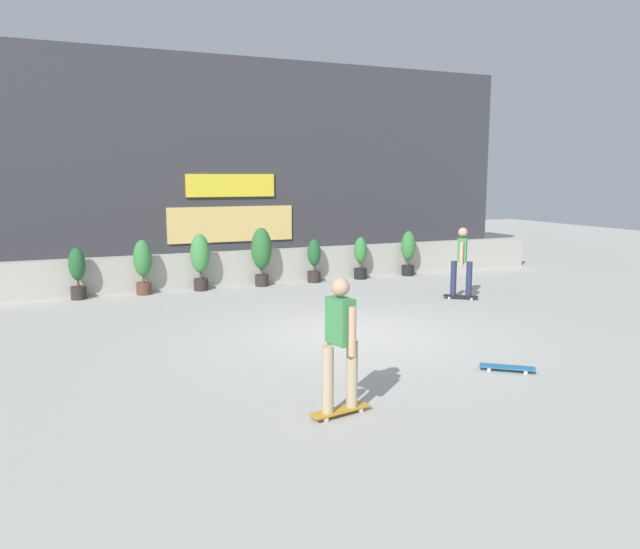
# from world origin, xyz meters

# --- Properties ---
(ground_plane) EXTENTS (48.00, 48.00, 0.00)m
(ground_plane) POSITION_xyz_m (0.00, 0.00, 0.00)
(ground_plane) COLOR #B2AFA8
(planter_wall) EXTENTS (18.00, 0.40, 0.90)m
(planter_wall) POSITION_xyz_m (0.00, 6.00, 0.45)
(planter_wall) COLOR #B2ADA3
(planter_wall) RESTS_ON ground
(building_backdrop) EXTENTS (20.00, 2.08, 6.50)m
(building_backdrop) POSITION_xyz_m (0.00, 10.00, 3.25)
(building_backdrop) COLOR #38383D
(building_backdrop) RESTS_ON ground
(potted_plant_0) EXTENTS (0.38, 0.38, 1.23)m
(potted_plant_0) POSITION_xyz_m (-4.48, 5.55, 0.66)
(potted_plant_0) COLOR #2D2823
(potted_plant_0) RESTS_ON ground
(potted_plant_1) EXTENTS (0.44, 0.44, 1.35)m
(potted_plant_1) POSITION_xyz_m (-2.98, 5.55, 0.76)
(potted_plant_1) COLOR brown
(potted_plant_1) RESTS_ON ground
(potted_plant_2) EXTENTS (0.49, 0.49, 1.44)m
(potted_plant_2) POSITION_xyz_m (-1.56, 5.55, 0.83)
(potted_plant_2) COLOR #2D2823
(potted_plant_2) RESTS_ON ground
(potted_plant_3) EXTENTS (0.54, 0.54, 1.55)m
(potted_plant_3) POSITION_xyz_m (0.06, 5.55, 0.91)
(potted_plant_3) COLOR #2D2823
(potted_plant_3) RESTS_ON ground
(potted_plant_4) EXTENTS (0.36, 0.36, 1.19)m
(potted_plant_4) POSITION_xyz_m (1.57, 5.55, 0.62)
(potted_plant_4) COLOR #2D2823
(potted_plant_4) RESTS_ON ground
(potted_plant_5) EXTENTS (0.36, 0.36, 1.19)m
(potted_plant_5) POSITION_xyz_m (2.99, 5.55, 0.62)
(potted_plant_5) COLOR black
(potted_plant_5) RESTS_ON ground
(potted_plant_6) EXTENTS (0.42, 0.42, 1.30)m
(potted_plant_6) POSITION_xyz_m (4.55, 5.55, 0.72)
(potted_plant_6) COLOR black
(potted_plant_6) RESTS_ON ground
(skater_far_right) EXTENTS (0.82, 0.55, 1.70)m
(skater_far_right) POSITION_xyz_m (-1.86, -3.44, 0.94)
(skater_far_right) COLOR #BF8C26
(skater_far_right) RESTS_ON ground
(skater_foreground) EXTENTS (0.74, 0.67, 1.70)m
(skater_foreground) POSITION_xyz_m (3.85, 1.99, 0.94)
(skater_foreground) COLOR black
(skater_foreground) RESTS_ON ground
(skateboard_near_camera) EXTENTS (0.75, 0.65, 0.08)m
(skateboard_near_camera) POSITION_xyz_m (1.16, -2.87, 0.06)
(skateboard_near_camera) COLOR #266699
(skateboard_near_camera) RESTS_ON ground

